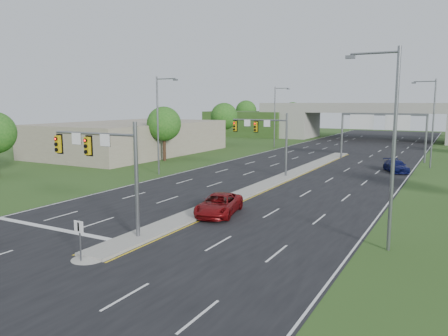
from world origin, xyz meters
name	(u,v)px	position (x,y,z in m)	size (l,w,h in m)	color
ground	(138,239)	(0.00, 0.00, 0.00)	(240.00, 240.00, 0.00)	#2C4819
road	(313,166)	(0.00, 35.00, 0.01)	(24.00, 160.00, 0.02)	black
median	(279,179)	(0.00, 23.00, 0.10)	(2.00, 54.00, 0.16)	gray
median_nose	(88,258)	(0.00, -4.00, 0.10)	(2.00, 2.00, 0.16)	gray
lane_markings	(293,172)	(-0.60, 28.91, 0.02)	(23.72, 160.00, 0.01)	gold
signal_mast_near	(106,159)	(-2.26, -0.07, 4.73)	(6.62, 0.60, 7.00)	slate
signal_mast_far	(267,134)	(-2.26, 24.93, 4.73)	(6.62, 0.60, 7.00)	slate
keep_right_sign	(79,234)	(0.00, -4.53, 1.52)	(0.60, 0.13, 2.20)	slate
sign_gantry	(382,123)	(6.68, 44.92, 5.24)	(11.58, 0.44, 6.67)	slate
overpass	(375,124)	(0.00, 80.00, 3.55)	(80.00, 14.00, 8.10)	gray
lightpole_l_mid	(159,121)	(-13.30, 20.00, 6.10)	(2.85, 0.25, 11.00)	slate
lightpole_l_far	(276,114)	(-13.30, 55.00, 6.10)	(2.85, 0.25, 11.00)	slate
lightpole_r_near	(390,140)	(13.30, 5.00, 6.10)	(2.85, 0.25, 11.00)	slate
lightpole_r_far	(432,119)	(13.30, 40.00, 6.10)	(2.85, 0.25, 11.00)	slate
tree_l_near	(164,124)	(-20.00, 30.00, 5.18)	(4.80, 4.80, 7.60)	#382316
tree_l_mid	(224,116)	(-24.00, 55.00, 5.51)	(5.20, 5.20, 8.12)	#382316
tree_back_a	(246,111)	(-38.00, 94.00, 5.84)	(6.00, 6.00, 8.85)	#382316
tree_back_b	(293,113)	(-24.00, 94.00, 5.51)	(5.60, 5.60, 8.32)	#382316
commercial_building	(132,138)	(-30.00, 35.00, 2.50)	(18.00, 30.00, 5.00)	gray
car_far_a	(219,205)	(1.50, 7.25, 0.77)	(2.48, 5.39, 1.50)	maroon
car_far_b	(396,166)	(10.16, 34.54, 0.73)	(1.98, 4.88, 1.42)	#0B1045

